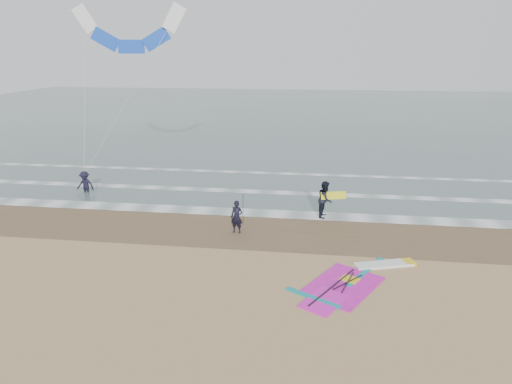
# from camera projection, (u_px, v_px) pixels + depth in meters

# --- Properties ---
(ground) EXTENTS (120.00, 120.00, 0.00)m
(ground) POSITION_uv_depth(u_px,v_px,m) (258.00, 293.00, 16.31)
(ground) COLOR tan
(ground) RESTS_ON ground
(sea_water) EXTENTS (120.00, 80.00, 0.02)m
(sea_water) POSITION_uv_depth(u_px,v_px,m) (304.00, 114.00, 61.72)
(sea_water) COLOR #47605E
(sea_water) RESTS_ON ground
(wet_sand_band) EXTENTS (120.00, 5.00, 0.01)m
(wet_sand_band) POSITION_uv_depth(u_px,v_px,m) (274.00, 230.00, 21.99)
(wet_sand_band) COLOR brown
(wet_sand_band) RESTS_ON ground
(foam_waterline) EXTENTS (120.00, 9.15, 0.02)m
(foam_waterline) POSITION_uv_depth(u_px,v_px,m) (281.00, 201.00, 26.18)
(foam_waterline) COLOR white
(foam_waterline) RESTS_ON ground
(windsurf_rig) EXTENTS (5.10, 4.83, 0.12)m
(windsurf_rig) POSITION_uv_depth(u_px,v_px,m) (356.00, 280.00, 17.16)
(windsurf_rig) COLOR white
(windsurf_rig) RESTS_ON ground
(person_standing) EXTENTS (0.63, 0.46, 1.58)m
(person_standing) POSITION_uv_depth(u_px,v_px,m) (237.00, 217.00, 21.45)
(person_standing) COLOR black
(person_standing) RESTS_ON ground
(person_walking) EXTENTS (0.87, 1.04, 1.92)m
(person_walking) POSITION_uv_depth(u_px,v_px,m) (325.00, 199.00, 23.45)
(person_walking) COLOR black
(person_walking) RESTS_ON ground
(person_wading) EXTENTS (1.14, 0.71, 1.70)m
(person_wading) POSITION_uv_depth(u_px,v_px,m) (85.00, 179.00, 27.43)
(person_wading) COLOR black
(person_wading) RESTS_ON ground
(held_pole) EXTENTS (0.17, 0.86, 1.82)m
(held_pole) POSITION_uv_depth(u_px,v_px,m) (243.00, 210.00, 21.30)
(held_pole) COLOR black
(held_pole) RESTS_ON ground
(carried_kiteboard) EXTENTS (1.30, 0.51, 0.39)m
(carried_kiteboard) POSITION_uv_depth(u_px,v_px,m) (333.00, 195.00, 23.22)
(carried_kiteboard) COLOR yellow
(carried_kiteboard) RESTS_ON ground
(surf_kite) EXTENTS (6.89, 2.52, 9.81)m
(surf_kite) POSITION_uv_depth(u_px,v_px,m) (130.00, 33.00, 26.73)
(surf_kite) COLOR white
(surf_kite) RESTS_ON ground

